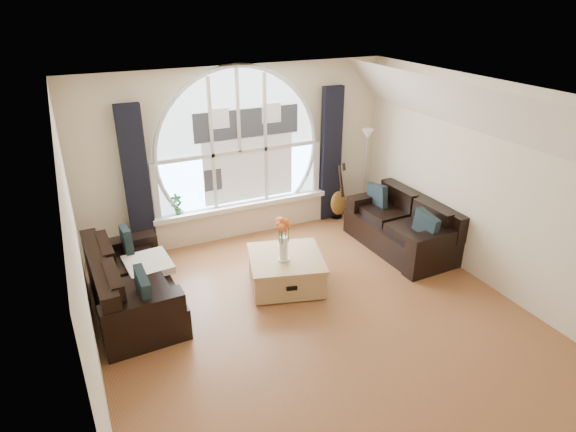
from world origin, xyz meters
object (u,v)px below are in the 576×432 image
object	(u,v)px
floor_lamp	(365,175)
guitar	(339,191)
sofa_right	(401,225)
coffee_chest	(286,269)
potted_plant	(177,204)
sofa_left	(133,282)
vase_flowers	(283,234)

from	to	relation	value
floor_lamp	guitar	bearing A→B (deg)	161.80
sofa_right	floor_lamp	bearing A→B (deg)	83.67
sofa_right	guitar	bearing A→B (deg)	101.63
coffee_chest	guitar	distance (m)	2.34
coffee_chest	potted_plant	xyz separation A→B (m)	(-1.04, 1.71, 0.48)
guitar	potted_plant	bearing A→B (deg)	161.96
guitar	coffee_chest	bearing A→B (deg)	-152.86
sofa_left	sofa_right	xyz separation A→B (m)	(4.02, -0.05, 0.00)
floor_lamp	coffee_chest	bearing A→B (deg)	-146.46
sofa_right	vase_flowers	bearing A→B (deg)	-174.04
sofa_right	guitar	xyz separation A→B (m)	(-0.33, 1.34, 0.13)
sofa_left	vase_flowers	distance (m)	1.97
sofa_right	guitar	distance (m)	1.38
vase_flowers	floor_lamp	world-z (taller)	floor_lamp
sofa_left	floor_lamp	xyz separation A→B (m)	(4.10, 1.15, 0.40)
floor_lamp	potted_plant	size ratio (longest dim) A/B	4.79
guitar	potted_plant	world-z (taller)	guitar
guitar	potted_plant	xyz separation A→B (m)	(-2.77, 0.15, 0.19)
sofa_right	potted_plant	distance (m)	3.45
vase_flowers	guitar	bearing A→B (deg)	42.35
floor_lamp	potted_plant	world-z (taller)	floor_lamp
floor_lamp	sofa_left	bearing A→B (deg)	-164.38
sofa_right	potted_plant	bearing A→B (deg)	152.18
sofa_left	floor_lamp	size ratio (longest dim) A/B	1.14
sofa_right	floor_lamp	size ratio (longest dim) A/B	1.13
coffee_chest	floor_lamp	world-z (taller)	floor_lamp
sofa_left	floor_lamp	bearing A→B (deg)	12.98
coffee_chest	potted_plant	size ratio (longest dim) A/B	2.91
sofa_left	sofa_right	size ratio (longest dim) A/B	1.01
sofa_left	potted_plant	distance (m)	1.73
coffee_chest	floor_lamp	xyz separation A→B (m)	(2.14, 1.42, 0.56)
sofa_right	floor_lamp	xyz separation A→B (m)	(0.09, 1.20, 0.40)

